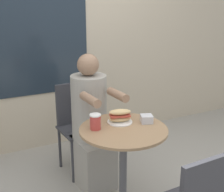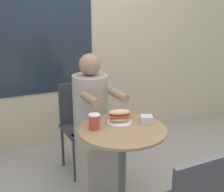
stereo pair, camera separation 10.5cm
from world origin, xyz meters
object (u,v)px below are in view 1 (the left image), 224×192
(cafe_table, at_px, (123,153))
(seated_diner, at_px, (91,130))
(sandwich_on_plate, at_px, (120,117))
(drink_cup, at_px, (95,122))
(diner_chair, at_px, (77,119))

(cafe_table, relative_size, seated_diner, 0.60)
(sandwich_on_plate, height_order, drink_cup, drink_cup)
(seated_diner, bearing_deg, cafe_table, 92.23)
(cafe_table, xyz_separation_m, diner_chair, (-0.05, 0.85, -0.01))
(cafe_table, bearing_deg, drink_cup, 156.45)
(diner_chair, xyz_separation_m, sandwich_on_plate, (0.09, -0.73, 0.26))
(drink_cup, bearing_deg, sandwich_on_plate, 8.47)
(seated_diner, relative_size, sandwich_on_plate, 6.20)
(seated_diner, bearing_deg, drink_cup, 68.12)
(drink_cup, bearing_deg, seated_diner, 71.23)
(cafe_table, height_order, sandwich_on_plate, sandwich_on_plate)
(seated_diner, bearing_deg, sandwich_on_plate, 98.38)
(diner_chair, bearing_deg, seated_diner, 88.00)
(drink_cup, bearing_deg, diner_chair, 79.85)
(sandwich_on_plate, distance_m, drink_cup, 0.23)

